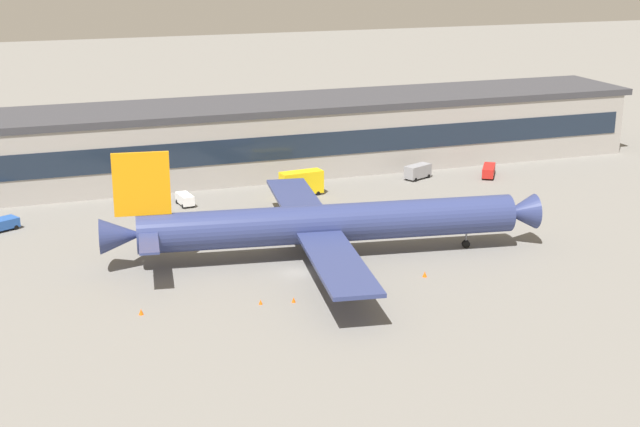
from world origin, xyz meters
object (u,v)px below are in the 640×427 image
Objects in this scene: traffic_cone_3 at (425,274)px; belt_loader at (489,170)px; pushback_tractor at (2,224)px; traffic_cone_0 at (294,300)px; crew_van at (418,171)px; baggage_tug at (144,202)px; follow_me_car at (185,199)px; catering_truck at (302,182)px; traffic_cone_2 at (141,312)px; airliner at (323,224)px; traffic_cone_1 at (261,302)px.

belt_loader is at bearing 52.15° from traffic_cone_3.
belt_loader reaches higher than traffic_cone_3.
pushback_tractor reaches higher than traffic_cone_0.
crew_van is 1.38× the size of baggage_tug.
follow_me_car is 19.86m from catering_truck.
traffic_cone_0 is at bearing -77.10° from baggage_tug.
traffic_cone_2 reaches higher than traffic_cone_0.
traffic_cone_2 is at bearing -140.92° from crew_van.
crew_van is at bearing 65.76° from traffic_cone_3.
crew_van reaches higher than traffic_cone_0.
airliner is 14.64× the size of baggage_tug.
pushback_tractor is (-21.73, -4.28, -0.04)m from baggage_tug.
catering_truck reaches higher than belt_loader.
catering_truck is 10.41× the size of traffic_cone_2.
follow_me_car is (-12.62, 31.30, -3.66)m from airliner.
traffic_cone_3 is (18.44, 2.58, 0.05)m from traffic_cone_0.
crew_van is at bearing 167.05° from belt_loader.
traffic_cone_2 is (-69.43, -43.16, -0.79)m from belt_loader.
baggage_tug is 6.89× the size of traffic_cone_1.
crew_van is at bearing 39.08° from traffic_cone_2.
airliner is 18.89m from traffic_cone_1.
traffic_cone_1 is 22.39m from traffic_cone_3.
traffic_cone_0 is 0.85× the size of traffic_cone_3.
belt_loader is at bearing 38.80° from traffic_cone_1.
follow_me_car reaches higher than traffic_cone_0.
traffic_cone_1 is at bearing -114.21° from catering_truck.
airliner is at bearing -33.51° from pushback_tractor.
pushback_tractor is at bearing -171.44° from follow_me_car.
airliner reaches higher than traffic_cone_1.
baggage_tug is 45.16m from traffic_cone_1.
traffic_cone_0 is at bearing -10.32° from traffic_cone_1.
catering_truck is at bearing 70.41° from traffic_cone_0.
traffic_cone_0 is 18.62m from traffic_cone_3.
baggage_tug is 0.75× the size of pushback_tractor.
traffic_cone_0 is at bearing -85.09° from follow_me_car.
traffic_cone_2 is (-56.75, -46.08, -1.10)m from crew_van.
catering_truck is 11.93× the size of traffic_cone_0.
belt_loader is 54.25m from traffic_cone_3.
crew_van is 7.71× the size of traffic_cone_3.
belt_loader reaches higher than baggage_tug.
traffic_cone_2 is (-17.71, 2.25, 0.05)m from traffic_cone_0.
baggage_tug is at bearing 11.15° from pushback_tractor.
catering_truck is 12.58× the size of traffic_cone_1.
traffic_cone_0 is (-8.73, -14.06, -4.44)m from airliner.
airliner is 10.59× the size of crew_van.
traffic_cone_3 is (50.56, -38.53, -0.68)m from pushback_tractor.
baggage_tug is 26.35m from catering_truck.
traffic_cone_0 is at bearing -121.84° from airliner.
belt_loader is 68.84m from traffic_cone_0.
follow_me_car is at bearing 178.20° from catering_truck.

